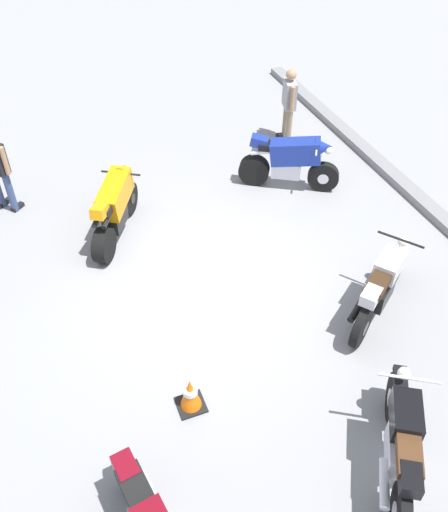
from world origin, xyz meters
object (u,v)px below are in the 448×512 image
(motorcycle_silver_cruiser, at_px, (382,286))
(person_in_gray_shirt, at_px, (289,102))
(motorcycle_orange_sportbike, at_px, (115,207))
(traffic_cone, at_px, (190,394))
(motorcycle_black_cruiser, at_px, (401,443))
(motorcycle_blue_sportbike, at_px, (290,161))

(motorcycle_silver_cruiser, xyz_separation_m, person_in_gray_shirt, (-5.14, 0.98, 0.40))
(motorcycle_orange_sportbike, bearing_deg, traffic_cone, -147.73)
(motorcycle_black_cruiser, relative_size, motorcycle_orange_sportbike, 1.04)
(person_in_gray_shirt, height_order, traffic_cone, person_in_gray_shirt)
(person_in_gray_shirt, bearing_deg, motorcycle_silver_cruiser, 93.70)
(motorcycle_black_cruiser, xyz_separation_m, motorcycle_silver_cruiser, (-2.23, 1.21, 0.00))
(motorcycle_silver_cruiser, distance_m, traffic_cone, 3.23)
(motorcycle_black_cruiser, height_order, person_in_gray_shirt, person_in_gray_shirt)
(motorcycle_blue_sportbike, xyz_separation_m, person_in_gray_shirt, (-1.64, 0.76, 0.32))
(motorcycle_silver_cruiser, relative_size, motorcycle_orange_sportbike, 0.99)
(motorcycle_blue_sportbike, xyz_separation_m, motorcycle_silver_cruiser, (3.50, -0.23, -0.07))
(motorcycle_black_cruiser, distance_m, motorcycle_orange_sportbike, 5.85)
(motorcycle_silver_cruiser, relative_size, traffic_cone, 3.30)
(motorcycle_silver_cruiser, xyz_separation_m, traffic_cone, (0.57, -3.17, -0.26))
(motorcycle_blue_sportbike, height_order, motorcycle_orange_sportbike, same)
(person_in_gray_shirt, distance_m, traffic_cone, 7.09)
(motorcycle_black_cruiser, relative_size, motorcycle_silver_cruiser, 1.05)
(motorcycle_blue_sportbike, distance_m, motorcycle_black_cruiser, 5.90)
(motorcycle_orange_sportbike, distance_m, traffic_cone, 3.84)
(motorcycle_black_cruiser, distance_m, person_in_gray_shirt, 7.70)
(motorcycle_blue_sportbike, bearing_deg, traffic_cone, -98.58)
(motorcycle_black_cruiser, bearing_deg, motorcycle_silver_cruiser, 3.34)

